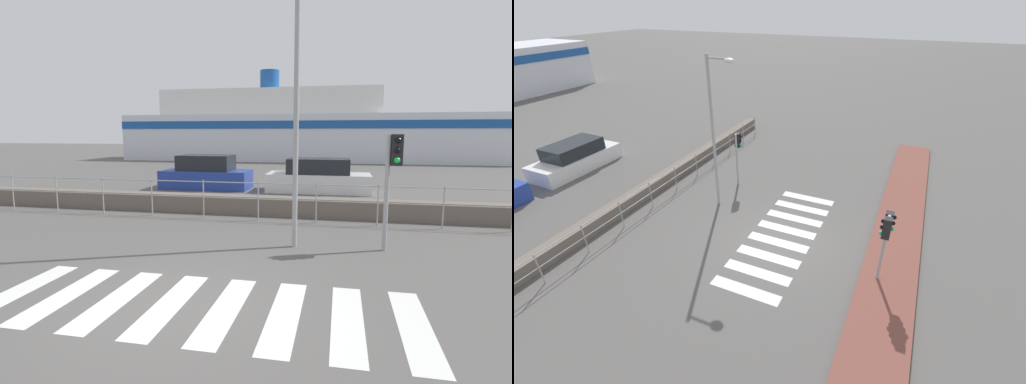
% 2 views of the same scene
% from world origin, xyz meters
% --- Properties ---
extents(ground_plane, '(160.00, 160.00, 0.00)m').
position_xyz_m(ground_plane, '(0.00, 0.00, 0.00)').
color(ground_plane, '#565451').
extents(crosswalk, '(6.75, 2.40, 0.01)m').
position_xyz_m(crosswalk, '(0.31, 0.00, 0.00)').
color(crosswalk, silver).
rests_on(crosswalk, ground_plane).
extents(seawall, '(23.14, 0.55, 0.60)m').
position_xyz_m(seawall, '(0.00, 7.01, 0.30)').
color(seawall, '#6B6056').
rests_on(seawall, ground_plane).
extents(harbor_fence, '(20.87, 0.04, 1.20)m').
position_xyz_m(harbor_fence, '(0.00, 6.13, 0.78)').
color(harbor_fence, '#9EA0A3').
rests_on(harbor_fence, ground_plane).
extents(traffic_light_far, '(0.34, 0.32, 2.61)m').
position_xyz_m(traffic_light_far, '(3.52, 3.65, 1.92)').
color(traffic_light_far, '#9EA0A3').
rests_on(traffic_light_far, ground_plane).
extents(streetlamp, '(0.32, 1.20, 6.38)m').
position_xyz_m(streetlamp, '(1.40, 3.33, 3.94)').
color(streetlamp, '#9EA0A3').
rests_on(streetlamp, ground_plane).
extents(ferry_boat, '(36.11, 6.09, 8.40)m').
position_xyz_m(ferry_boat, '(-0.87, 32.55, 2.81)').
color(ferry_boat, silver).
rests_on(ferry_boat, ground_plane).
extents(parked_car_blue, '(4.15, 1.89, 1.59)m').
position_xyz_m(parked_car_blue, '(-3.83, 12.51, 0.68)').
color(parked_car_blue, '#233D9E').
rests_on(parked_car_blue, ground_plane).
extents(parked_car_white, '(4.56, 1.88, 1.50)m').
position_xyz_m(parked_car_white, '(1.45, 12.51, 0.64)').
color(parked_car_white, silver).
rests_on(parked_car_white, ground_plane).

